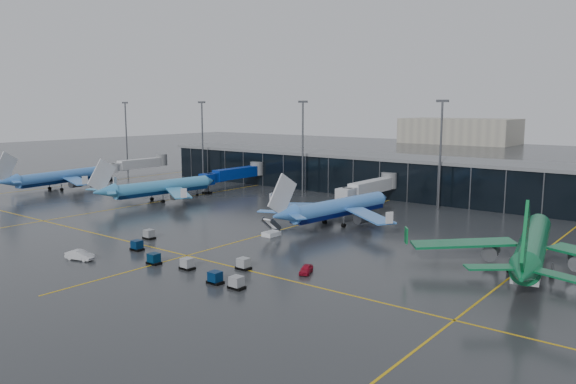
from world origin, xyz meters
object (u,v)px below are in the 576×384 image
Objects in this scene: airliner_aer_lingus at (534,229)px; baggage_carts at (186,260)px; service_van_white at (80,255)px; airliner_klm_near at (340,197)px; airliner_klm_west at (60,170)px; airliner_arkefly at (163,179)px; service_van_red at (306,269)px; mobile_airstair at (271,232)px.

airliner_aer_lingus is 51.89m from baggage_carts.
airliner_klm_near is at bearing -36.36° from service_van_white.
airliner_arkefly is at bearing -1.13° from airliner_klm_west.
airliner_aer_lingus is (40.36, -10.67, 0.71)m from airliner_klm_near.
service_van_red is (14.90, -31.89, -5.01)m from airliner_klm_near.
airliner_arkefly is (39.15, 5.56, -0.13)m from airliner_klm_west.
baggage_carts is 22.97m from mobile_airstair.
airliner_klm_west is 1.03× the size of airliner_klm_near.
service_van_white is at bearing -37.24° from airliner_klm_west.
airliner_arkefly reaches higher than mobile_airstair.
airliner_klm_near is 41.75m from airliner_aer_lingus.
airliner_klm_near reaches higher than mobile_airstair.
service_van_white is (-17.44, -48.16, -4.85)m from airliner_klm_near.
airliner_klm_near is 1.07× the size of baggage_carts.
baggage_carts is 9.96× the size of mobile_airstair.
airliner_klm_west is 93.13m from baggage_carts.
airliner_klm_west reaches higher than mobile_airstair.
airliner_klm_west is 86.42m from mobile_airstair.
service_van_white is (-13.12, -31.43, 0.02)m from mobile_airstair.
mobile_airstair is (-4.32, -16.73, -4.87)m from airliner_klm_near.
service_van_red is 36.21m from service_van_white.
mobile_airstair is (-44.68, -6.07, -5.58)m from airliner_aer_lingus.
mobile_airstair is at bearing -10.02° from airliner_arkefly.
baggage_carts is at bearing -76.94° from service_van_white.
airliner_arkefly is 7.67× the size of service_van_white.
mobile_airstair is at bearing 94.95° from baggage_carts.
airliner_aer_lingus is 1.20× the size of baggage_carts.
airliner_aer_lingus is 12.00× the size of mobile_airstair.
baggage_carts is at bearing -157.30° from airliner_aer_lingus.
mobile_airstair is at bearing 176.30° from airliner_aer_lingus.
mobile_airstair reaches higher than service_van_white.
airliner_arkefly is 60.71m from baggage_carts.
service_van_red is at bearing -151.62° from airliner_aer_lingus.
airliner_klm_west reaches higher than airliner_klm_near.
service_van_white is (33.69, -44.33, -4.86)m from airliner_arkefly.
mobile_airstair is (85.96, -7.35, -5.01)m from airliner_klm_west.
service_van_red is at bearing -58.41° from airliner_klm_near.
airliner_aer_lingus reaches higher than airliner_arkefly.
mobile_airstair is at bearing -14.10° from airliner_klm_west.
baggage_carts is at bearing -86.84° from airliner_klm_near.
service_van_white is at bearing -150.49° from baggage_carts.
airliner_aer_lingus reaches higher than baggage_carts.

